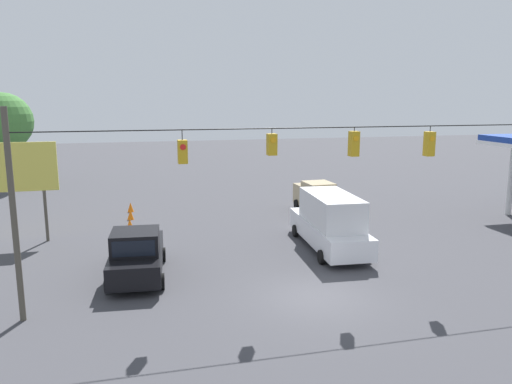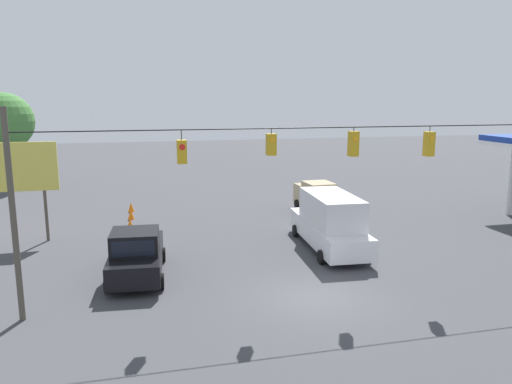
{
  "view_description": "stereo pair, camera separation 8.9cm",
  "coord_description": "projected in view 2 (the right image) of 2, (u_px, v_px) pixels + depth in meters",
  "views": [
    {
      "loc": [
        6.53,
        16.64,
        7.43
      ],
      "look_at": [
        0.5,
        -7.28,
        2.73
      ],
      "focal_mm": 35.0,
      "sensor_mm": 36.0,
      "label": 1
    },
    {
      "loc": [
        6.44,
        16.66,
        7.43
      ],
      "look_at": [
        0.5,
        -7.28,
        2.73
      ],
      "focal_mm": 35.0,
      "sensor_mm": 36.0,
      "label": 2
    }
  ],
  "objects": [
    {
      "name": "traffic_cone_second",
      "position": [
        127.0,
        247.0,
        24.07
      ],
      "size": [
        0.41,
        0.41,
        0.64
      ],
      "primitive_type": "cone",
      "color": "orange",
      "rests_on": "ground_plane"
    },
    {
      "name": "traffic_cone_fourth",
      "position": [
        130.0,
        224.0,
        28.47
      ],
      "size": [
        0.41,
        0.41,
        0.64
      ],
      "primitive_type": "cone",
      "color": "orange",
      "rests_on": "ground_plane"
    },
    {
      "name": "pickup_truck_black_parked_shoulder",
      "position": [
        137.0,
        254.0,
        20.82
      ],
      "size": [
        2.6,
        5.47,
        2.12
      ],
      "color": "black",
      "rests_on": "ground_plane"
    },
    {
      "name": "traffic_cone_fifth",
      "position": [
        131.0,
        214.0,
        30.76
      ],
      "size": [
        0.41,
        0.41,
        0.64
      ],
      "primitive_type": "cone",
      "color": "orange",
      "rests_on": "ground_plane"
    },
    {
      "name": "roadside_billboard",
      "position": [
        6.0,
        172.0,
        25.16
      ],
      "size": [
        4.92,
        0.16,
        5.21
      ],
      "color": "#4C473D",
      "rests_on": "ground_plane"
    },
    {
      "name": "box_truck_white_crossing_near",
      "position": [
        330.0,
        222.0,
        24.63
      ],
      "size": [
        2.71,
        7.18,
        2.79
      ],
      "color": "silver",
      "rests_on": "ground_plane"
    },
    {
      "name": "sedan_tan_oncoming_far",
      "position": [
        319.0,
        197.0,
        32.45
      ],
      "size": [
        2.22,
        4.46,
        2.01
      ],
      "color": "tan",
      "rests_on": "ground_plane"
    },
    {
      "name": "ground_plane",
      "position": [
        315.0,
        298.0,
        18.8
      ],
      "size": [
        140.0,
        140.0,
        0.0
      ],
      "primitive_type": "plane",
      "color": "#3D3D42"
    },
    {
      "name": "traffic_cone_nearest",
      "position": [
        131.0,
        263.0,
        21.7
      ],
      "size": [
        0.41,
        0.41,
        0.64
      ],
      "primitive_type": "cone",
      "color": "orange",
      "rests_on": "ground_plane"
    },
    {
      "name": "tree_horizon_left",
      "position": [
        4.0,
        122.0,
        40.4
      ],
      "size": [
        4.65,
        4.65,
        7.83
      ],
      "color": "brown",
      "rests_on": "ground_plane"
    },
    {
      "name": "traffic_cone_farthest",
      "position": [
        131.0,
        207.0,
        32.83
      ],
      "size": [
        0.41,
        0.41,
        0.64
      ],
      "primitive_type": "cone",
      "color": "orange",
      "rests_on": "ground_plane"
    },
    {
      "name": "traffic_cone_third",
      "position": [
        131.0,
        236.0,
        26.06
      ],
      "size": [
        0.41,
        0.41,
        0.64
      ],
      "primitive_type": "cone",
      "color": "orange",
      "rests_on": "ground_plane"
    },
    {
      "name": "overhead_signal_span",
      "position": [
        315.0,
        177.0,
        18.54
      ],
      "size": [
        20.85,
        0.38,
        7.16
      ],
      "color": "#4C473D",
      "rests_on": "ground_plane"
    }
  ]
}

